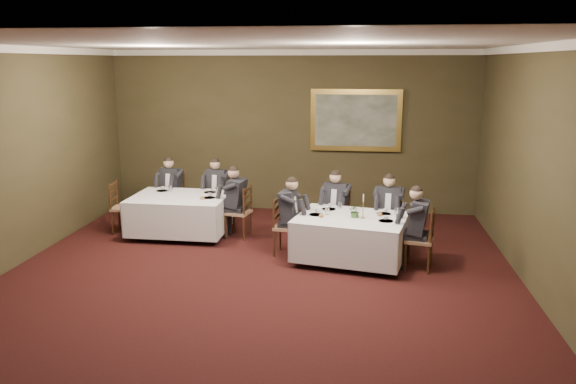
% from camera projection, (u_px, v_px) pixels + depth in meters
% --- Properties ---
extents(ground, '(10.00, 10.00, 0.00)m').
position_uv_depth(ground, '(248.00, 300.00, 7.84)').
color(ground, black).
rests_on(ground, ground).
extents(ceiling, '(8.00, 10.00, 0.10)m').
position_uv_depth(ceiling, '(243.00, 41.00, 7.05)').
color(ceiling, silver).
rests_on(ceiling, back_wall).
extents(back_wall, '(8.00, 0.10, 3.50)m').
position_uv_depth(back_wall, '(292.00, 132.00, 12.28)').
color(back_wall, '#37331B').
rests_on(back_wall, ground).
extents(right_wall, '(0.10, 10.00, 3.50)m').
position_uv_depth(right_wall, '(562.00, 186.00, 6.94)').
color(right_wall, '#37331B').
rests_on(right_wall, ground).
extents(crown_molding, '(8.00, 10.00, 0.12)m').
position_uv_depth(crown_molding, '(243.00, 46.00, 7.06)').
color(crown_molding, white).
rests_on(crown_molding, back_wall).
extents(table_main, '(2.00, 1.67, 0.67)m').
position_uv_depth(table_main, '(351.00, 235.00, 9.28)').
color(table_main, black).
rests_on(table_main, ground).
extents(table_second, '(1.83, 1.40, 0.67)m').
position_uv_depth(table_second, '(180.00, 212.00, 10.71)').
color(table_second, black).
rests_on(table_second, ground).
extents(chair_main_backleft, '(0.55, 0.53, 1.00)m').
position_uv_depth(chair_main_backleft, '(336.00, 227.00, 10.30)').
color(chair_main_backleft, '#8E6848').
rests_on(chair_main_backleft, ground).
extents(diner_main_backleft, '(0.53, 0.58, 1.35)m').
position_uv_depth(diner_main_backleft, '(336.00, 215.00, 10.24)').
color(diner_main_backleft, black).
rests_on(diner_main_backleft, chair_main_backleft).
extents(chair_main_backright, '(0.51, 0.49, 1.00)m').
position_uv_depth(chair_main_backright, '(388.00, 232.00, 10.00)').
color(chair_main_backright, '#8E6848').
rests_on(chair_main_backright, ground).
extents(diner_main_backright, '(0.48, 0.54, 1.35)m').
position_uv_depth(diner_main_backright, '(388.00, 220.00, 9.94)').
color(diner_main_backright, black).
rests_on(diner_main_backright, chair_main_backright).
extents(chair_main_endleft, '(0.47, 0.48, 1.00)m').
position_uv_depth(chair_main_endleft, '(287.00, 238.00, 9.67)').
color(chair_main_endleft, '#8E6848').
rests_on(chair_main_endleft, ground).
extents(diner_main_endleft, '(0.52, 0.45, 1.35)m').
position_uv_depth(diner_main_endleft, '(287.00, 225.00, 9.62)').
color(diner_main_endleft, black).
rests_on(diner_main_endleft, chair_main_endleft).
extents(chair_main_endright, '(0.50, 0.51, 1.00)m').
position_uv_depth(chair_main_endright, '(419.00, 252.00, 8.96)').
color(chair_main_endright, '#8E6848').
rests_on(chair_main_endright, ground).
extents(diner_main_endright, '(0.55, 0.49, 1.35)m').
position_uv_depth(diner_main_endright, '(419.00, 238.00, 8.91)').
color(diner_main_endright, black).
rests_on(diner_main_endright, chair_main_endright).
extents(chair_sec_backleft, '(0.52, 0.50, 1.00)m').
position_uv_depth(chair_sec_backleft, '(173.00, 207.00, 11.71)').
color(chair_sec_backleft, '#8E6848').
rests_on(chair_sec_backleft, ground).
extents(diner_sec_backleft, '(0.49, 0.55, 1.35)m').
position_uv_depth(diner_sec_backleft, '(172.00, 197.00, 11.65)').
color(diner_sec_backleft, black).
rests_on(diner_sec_backleft, chair_sec_backleft).
extents(chair_sec_backright, '(0.50, 0.48, 1.00)m').
position_uv_depth(chair_sec_backright, '(218.00, 209.00, 11.58)').
color(chair_sec_backright, '#8E6848').
rests_on(chair_sec_backright, ground).
extents(diner_sec_backright, '(0.47, 0.54, 1.35)m').
position_uv_depth(diner_sec_backright, '(218.00, 198.00, 11.52)').
color(diner_sec_backright, black).
rests_on(diner_sec_backright, chair_sec_backright).
extents(chair_sec_endright, '(0.49, 0.51, 1.00)m').
position_uv_depth(chair_sec_endright, '(239.00, 223.00, 10.59)').
color(chair_sec_endright, '#8E6848').
rests_on(chair_sec_endright, ground).
extents(diner_sec_endright, '(0.54, 0.48, 1.35)m').
position_uv_depth(diner_sec_endright, '(238.00, 211.00, 10.54)').
color(diner_sec_endright, black).
rests_on(diner_sec_endright, chair_sec_endright).
extents(chair_sec_endleft, '(0.45, 0.47, 1.00)m').
position_uv_depth(chair_sec_endleft, '(124.00, 218.00, 10.91)').
color(chair_sec_endleft, '#8E6848').
rests_on(chair_sec_endleft, ground).
extents(centerpiece, '(0.25, 0.22, 0.24)m').
position_uv_depth(centerpiece, '(355.00, 210.00, 9.14)').
color(centerpiece, '#2D5926').
rests_on(centerpiece, table_main).
extents(candlestick, '(0.06, 0.06, 0.42)m').
position_uv_depth(candlestick, '(363.00, 209.00, 9.09)').
color(candlestick, '#AD8835').
rests_on(candlestick, table_main).
extents(place_setting_table_main, '(0.33, 0.31, 0.14)m').
position_uv_depth(place_setting_table_main, '(332.00, 207.00, 9.71)').
color(place_setting_table_main, white).
rests_on(place_setting_table_main, table_main).
extents(place_setting_table_second, '(0.33, 0.31, 0.14)m').
position_uv_depth(place_setting_table_second, '(165.00, 189.00, 11.09)').
color(place_setting_table_second, white).
rests_on(place_setting_table_second, table_second).
extents(painting, '(1.94, 0.09, 1.32)m').
position_uv_depth(painting, '(356.00, 120.00, 11.98)').
color(painting, '#E7BF54').
rests_on(painting, back_wall).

